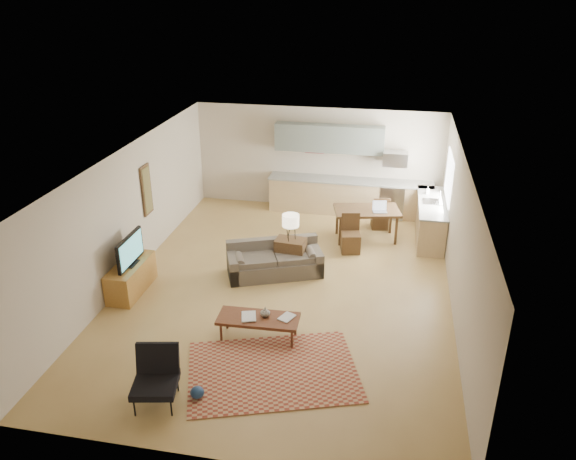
% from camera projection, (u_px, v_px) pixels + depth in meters
% --- Properties ---
extents(room, '(9.00, 9.00, 9.00)m').
position_uv_depth(room, '(285.00, 227.00, 10.78)').
color(room, '#A78347').
rests_on(room, ground).
extents(kitchen_counter_back, '(4.26, 0.64, 0.92)m').
position_uv_depth(kitchen_counter_back, '(350.00, 196.00, 14.73)').
color(kitchen_counter_back, tan).
rests_on(kitchen_counter_back, ground).
extents(kitchen_counter_right, '(0.64, 2.26, 0.92)m').
position_uv_depth(kitchen_counter_right, '(430.00, 220.00, 13.32)').
color(kitchen_counter_right, tan).
rests_on(kitchen_counter_right, ground).
extents(kitchen_range, '(0.62, 0.62, 0.90)m').
position_uv_depth(kitchen_range, '(392.00, 200.00, 14.54)').
color(kitchen_range, '#A5A8AD').
rests_on(kitchen_range, ground).
extents(kitchen_microwave, '(0.62, 0.40, 0.35)m').
position_uv_depth(kitchen_microwave, '(395.00, 159.00, 14.10)').
color(kitchen_microwave, '#A5A8AD').
rests_on(kitchen_microwave, room).
extents(upper_cabinets, '(2.80, 0.34, 0.70)m').
position_uv_depth(upper_cabinets, '(329.00, 138.00, 14.35)').
color(upper_cabinets, slate).
rests_on(upper_cabinets, room).
extents(window_right, '(0.02, 1.40, 1.05)m').
position_uv_depth(window_right, '(449.00, 177.00, 12.82)').
color(window_right, white).
rests_on(window_right, room).
extents(wall_art_left, '(0.06, 0.42, 1.10)m').
position_uv_depth(wall_art_left, '(147.00, 190.00, 12.05)').
color(wall_art_left, olive).
rests_on(wall_art_left, room).
extents(triptych, '(1.70, 0.04, 0.50)m').
position_uv_depth(triptych, '(314.00, 144.00, 14.62)').
color(triptych, '#FDE9C7').
rests_on(triptych, room).
extents(rug, '(3.10, 2.59, 0.02)m').
position_uv_depth(rug, '(273.00, 371.00, 8.94)').
color(rug, maroon).
rests_on(rug, floor).
extents(sofa, '(2.22, 1.58, 0.71)m').
position_uv_depth(sofa, '(275.00, 259.00, 11.71)').
color(sofa, brown).
rests_on(sofa, floor).
extents(coffee_table, '(1.42, 0.60, 0.42)m').
position_uv_depth(coffee_table, '(259.00, 328.00, 9.69)').
color(coffee_table, '#4C2514').
rests_on(coffee_table, floor).
extents(book_a, '(0.41, 0.45, 0.03)m').
position_uv_depth(book_a, '(242.00, 317.00, 9.59)').
color(book_a, maroon).
rests_on(book_a, coffee_table).
extents(book_b, '(0.43, 0.45, 0.02)m').
position_uv_depth(book_b, '(282.00, 315.00, 9.64)').
color(book_b, navy).
rests_on(book_b, coffee_table).
extents(vase, '(0.17, 0.17, 0.17)m').
position_uv_depth(vase, '(265.00, 312.00, 9.60)').
color(vase, black).
rests_on(vase, coffee_table).
extents(armchair, '(0.87, 0.87, 0.84)m').
position_uv_depth(armchair, '(155.00, 380.00, 8.12)').
color(armchair, black).
rests_on(armchair, floor).
extents(tv_credenza, '(0.51, 1.32, 0.61)m').
position_uv_depth(tv_credenza, '(131.00, 278.00, 11.10)').
color(tv_credenza, olive).
rests_on(tv_credenza, floor).
extents(tv, '(0.10, 1.01, 0.61)m').
position_uv_depth(tv, '(130.00, 250.00, 10.84)').
color(tv, black).
rests_on(tv, tv_credenza).
extents(console_table, '(0.66, 0.47, 0.72)m').
position_uv_depth(console_table, '(291.00, 255.00, 11.87)').
color(console_table, '#3E2917').
rests_on(console_table, floor).
extents(table_lamp, '(0.38, 0.38, 0.58)m').
position_uv_depth(table_lamp, '(291.00, 227.00, 11.60)').
color(table_lamp, beige).
rests_on(table_lamp, console_table).
extents(dining_table, '(1.66, 1.17, 0.76)m').
position_uv_depth(dining_table, '(366.00, 224.00, 13.28)').
color(dining_table, '#3E2917').
rests_on(dining_table, floor).
extents(dining_chair_near, '(0.50, 0.51, 0.88)m').
position_uv_depth(dining_chair_near, '(351.00, 234.00, 12.65)').
color(dining_chair_near, '#3E2917').
rests_on(dining_chair_near, floor).
extents(dining_chair_far, '(0.47, 0.48, 0.85)m').
position_uv_depth(dining_chair_far, '(380.00, 212.00, 13.87)').
color(dining_chair_far, '#3E2917').
rests_on(dining_chair_far, floor).
extents(laptop, '(0.36, 0.30, 0.24)m').
position_uv_depth(laptop, '(380.00, 207.00, 12.93)').
color(laptop, '#A5A8AD').
rests_on(laptop, dining_table).
extents(soap_bottle, '(0.12, 0.12, 0.19)m').
position_uv_depth(soap_bottle, '(428.00, 190.00, 13.58)').
color(soap_bottle, '#FDE9C7').
rests_on(soap_bottle, kitchen_counter_right).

